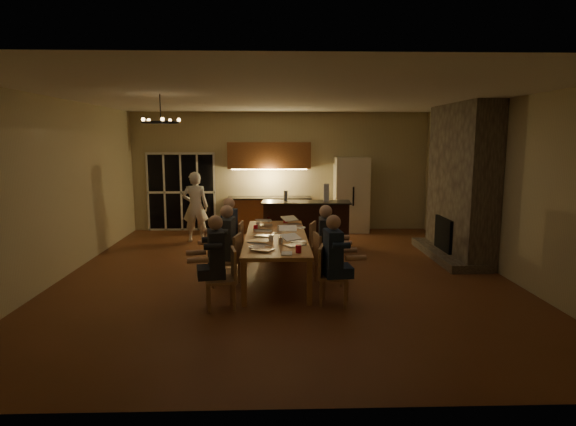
# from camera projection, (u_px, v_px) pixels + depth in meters

# --- Properties ---
(floor) EXTENTS (9.00, 9.00, 0.00)m
(floor) POSITION_uv_depth(u_px,v_px,m) (284.00, 274.00, 8.91)
(floor) COLOR brown
(floor) RESTS_ON ground
(back_wall) EXTENTS (8.00, 0.04, 3.20)m
(back_wall) POSITION_uv_depth(u_px,v_px,m) (280.00, 172.00, 13.13)
(back_wall) COLOR #C0B488
(back_wall) RESTS_ON ground
(left_wall) EXTENTS (0.04, 9.00, 3.20)m
(left_wall) POSITION_uv_depth(u_px,v_px,m) (58.00, 189.00, 8.54)
(left_wall) COLOR #C0B488
(left_wall) RESTS_ON ground
(right_wall) EXTENTS (0.04, 9.00, 3.20)m
(right_wall) POSITION_uv_depth(u_px,v_px,m) (504.00, 188.00, 8.79)
(right_wall) COLOR #C0B488
(right_wall) RESTS_ON ground
(ceiling) EXTENTS (8.00, 9.00, 0.04)m
(ceiling) POSITION_uv_depth(u_px,v_px,m) (284.00, 96.00, 8.42)
(ceiling) COLOR white
(ceiling) RESTS_ON back_wall
(french_doors) EXTENTS (1.86, 0.08, 2.10)m
(french_doors) POSITION_uv_depth(u_px,v_px,m) (181.00, 192.00, 13.08)
(french_doors) COLOR black
(french_doors) RESTS_ON ground
(fireplace) EXTENTS (0.58, 2.50, 3.20)m
(fireplace) POSITION_uv_depth(u_px,v_px,m) (461.00, 182.00, 9.96)
(fireplace) COLOR #6A6153
(fireplace) RESTS_ON ground
(kitchenette) EXTENTS (2.24, 0.68, 2.40)m
(kitchenette) POSITION_uv_depth(u_px,v_px,m) (269.00, 187.00, 12.86)
(kitchenette) COLOR brown
(kitchenette) RESTS_ON ground
(refrigerator) EXTENTS (0.90, 0.68, 2.00)m
(refrigerator) POSITION_uv_depth(u_px,v_px,m) (351.00, 195.00, 12.91)
(refrigerator) COLOR beige
(refrigerator) RESTS_ON ground
(dining_table) EXTENTS (1.10, 3.27, 0.75)m
(dining_table) POSITION_uv_depth(u_px,v_px,m) (276.00, 256.00, 8.74)
(dining_table) COLOR tan
(dining_table) RESTS_ON ground
(bar_island) EXTENTS (2.05, 0.80, 1.08)m
(bar_island) POSITION_uv_depth(u_px,v_px,m) (306.00, 225.00, 11.00)
(bar_island) COLOR black
(bar_island) RESTS_ON ground
(chair_left_near) EXTENTS (0.52, 0.52, 0.89)m
(chair_left_near) POSITION_uv_depth(u_px,v_px,m) (220.00, 279.00, 7.07)
(chair_left_near) COLOR tan
(chair_left_near) RESTS_ON ground
(chair_left_mid) EXTENTS (0.51, 0.51, 0.89)m
(chair_left_mid) POSITION_uv_depth(u_px,v_px,m) (226.00, 260.00, 8.15)
(chair_left_mid) COLOR tan
(chair_left_mid) RESTS_ON ground
(chair_left_far) EXTENTS (0.47, 0.47, 0.89)m
(chair_left_far) POSITION_uv_depth(u_px,v_px,m) (231.00, 245.00, 9.36)
(chair_left_far) COLOR tan
(chair_left_far) RESTS_ON ground
(chair_right_near) EXTENTS (0.53, 0.53, 0.89)m
(chair_right_near) POSITION_uv_depth(u_px,v_px,m) (334.00, 275.00, 7.25)
(chair_right_near) COLOR tan
(chair_right_near) RESTS_ON ground
(chair_right_mid) EXTENTS (0.50, 0.50, 0.89)m
(chair_right_mid) POSITION_uv_depth(u_px,v_px,m) (328.00, 259.00, 8.26)
(chair_right_mid) COLOR tan
(chair_right_mid) RESTS_ON ground
(chair_right_far) EXTENTS (0.55, 0.55, 0.89)m
(chair_right_far) POSITION_uv_depth(u_px,v_px,m) (323.00, 246.00, 9.29)
(chair_right_far) COLOR tan
(chair_right_far) RESTS_ON ground
(person_left_near) EXTENTS (0.71, 0.71, 1.38)m
(person_left_near) POSITION_uv_depth(u_px,v_px,m) (216.00, 261.00, 7.12)
(person_left_near) COLOR #24282E
(person_left_near) RESTS_ON ground
(person_right_near) EXTENTS (0.66, 0.66, 1.38)m
(person_right_near) POSITION_uv_depth(u_px,v_px,m) (333.00, 261.00, 7.16)
(person_right_near) COLOR #1A2C43
(person_right_near) RESTS_ON ground
(person_left_mid) EXTENTS (0.67, 0.67, 1.38)m
(person_left_mid) POSITION_uv_depth(u_px,v_px,m) (227.00, 245.00, 8.20)
(person_left_mid) COLOR #373B41
(person_left_mid) RESTS_ON ground
(person_right_mid) EXTENTS (0.64, 0.64, 1.38)m
(person_right_mid) POSITION_uv_depth(u_px,v_px,m) (325.00, 245.00, 8.22)
(person_right_mid) COLOR #24282E
(person_right_mid) RESTS_ON ground
(person_left_far) EXTENTS (0.69, 0.69, 1.38)m
(person_left_far) POSITION_uv_depth(u_px,v_px,m) (230.00, 234.00, 9.21)
(person_left_far) COLOR #1A2C43
(person_left_far) RESTS_ON ground
(standing_person) EXTENTS (0.62, 0.41, 1.71)m
(standing_person) POSITION_uv_depth(u_px,v_px,m) (195.00, 207.00, 11.68)
(standing_person) COLOR silver
(standing_person) RESTS_ON ground
(chandelier) EXTENTS (0.62, 0.62, 0.03)m
(chandelier) POSITION_uv_depth(u_px,v_px,m) (161.00, 122.00, 7.81)
(chandelier) COLOR black
(chandelier) RESTS_ON ceiling
(laptop_a) EXTENTS (0.41, 0.39, 0.23)m
(laptop_a) POSITION_uv_depth(u_px,v_px,m) (262.00, 243.00, 7.55)
(laptop_a) COLOR silver
(laptop_a) RESTS_ON dining_table
(laptop_b) EXTENTS (0.42, 0.41, 0.23)m
(laptop_b) POSITION_uv_depth(u_px,v_px,m) (295.00, 239.00, 7.90)
(laptop_b) COLOR silver
(laptop_b) RESTS_ON dining_table
(laptop_c) EXTENTS (0.36, 0.33, 0.23)m
(laptop_c) POSITION_uv_depth(u_px,v_px,m) (264.00, 230.00, 8.66)
(laptop_c) COLOR silver
(laptop_c) RESTS_ON dining_table
(laptop_d) EXTENTS (0.33, 0.29, 0.23)m
(laptop_d) POSITION_uv_depth(u_px,v_px,m) (288.00, 230.00, 8.67)
(laptop_d) COLOR silver
(laptop_d) RESTS_ON dining_table
(laptop_e) EXTENTS (0.35, 0.31, 0.23)m
(laptop_e) POSITION_uv_depth(u_px,v_px,m) (264.00, 220.00, 9.73)
(laptop_e) COLOR silver
(laptop_e) RESTS_ON dining_table
(laptop_f) EXTENTS (0.42, 0.40, 0.23)m
(laptop_f) POSITION_uv_depth(u_px,v_px,m) (292.00, 220.00, 9.76)
(laptop_f) COLOR silver
(laptop_f) RESTS_ON dining_table
(mug_front) EXTENTS (0.08, 0.08, 0.10)m
(mug_front) POSITION_uv_depth(u_px,v_px,m) (271.00, 238.00, 8.26)
(mug_front) COLOR white
(mug_front) RESTS_ON dining_table
(mug_mid) EXTENTS (0.09, 0.09, 0.10)m
(mug_mid) POSITION_uv_depth(u_px,v_px,m) (280.00, 228.00, 9.19)
(mug_mid) COLOR white
(mug_mid) RESTS_ON dining_table
(mug_back) EXTENTS (0.08, 0.08, 0.10)m
(mug_back) POSITION_uv_depth(u_px,v_px,m) (258.00, 225.00, 9.51)
(mug_back) COLOR white
(mug_back) RESTS_ON dining_table
(redcup_near) EXTENTS (0.09, 0.09, 0.12)m
(redcup_near) POSITION_uv_depth(u_px,v_px,m) (299.00, 249.00, 7.38)
(redcup_near) COLOR red
(redcup_near) RESTS_ON dining_table
(redcup_mid) EXTENTS (0.08, 0.08, 0.12)m
(redcup_mid) POSITION_uv_depth(u_px,v_px,m) (256.00, 228.00, 9.13)
(redcup_mid) COLOR red
(redcup_mid) RESTS_ON dining_table
(redcup_far) EXTENTS (0.09, 0.09, 0.12)m
(redcup_far) POSITION_uv_depth(u_px,v_px,m) (285.00, 220.00, 10.06)
(redcup_far) COLOR red
(redcup_far) RESTS_ON dining_table
(can_silver) EXTENTS (0.07, 0.07, 0.12)m
(can_silver) POSITION_uv_depth(u_px,v_px,m) (280.00, 241.00, 7.98)
(can_silver) COLOR #B2B2B7
(can_silver) RESTS_ON dining_table
(can_cola) EXTENTS (0.06, 0.06, 0.12)m
(can_cola) POSITION_uv_depth(u_px,v_px,m) (269.00, 219.00, 10.11)
(can_cola) COLOR #3F0F0C
(can_cola) RESTS_ON dining_table
(plate_near) EXTENTS (0.27, 0.27, 0.02)m
(plate_near) POSITION_uv_depth(u_px,v_px,m) (299.00, 242.00, 8.15)
(plate_near) COLOR white
(plate_near) RESTS_ON dining_table
(plate_left) EXTENTS (0.26, 0.26, 0.02)m
(plate_left) POSITION_uv_depth(u_px,v_px,m) (257.00, 247.00, 7.74)
(plate_left) COLOR white
(plate_left) RESTS_ON dining_table
(plate_far) EXTENTS (0.22, 0.22, 0.02)m
(plate_far) POSITION_uv_depth(u_px,v_px,m) (300.00, 227.00, 9.46)
(plate_far) COLOR white
(plate_far) RESTS_ON dining_table
(notepad) EXTENTS (0.17, 0.23, 0.01)m
(notepad) POSITION_uv_depth(u_px,v_px,m) (287.00, 253.00, 7.32)
(notepad) COLOR white
(notepad) RESTS_ON dining_table
(bar_bottle) EXTENTS (0.09, 0.09, 0.24)m
(bar_bottle) POSITION_uv_depth(u_px,v_px,m) (286.00, 196.00, 10.99)
(bar_bottle) COLOR #99999E
(bar_bottle) RESTS_ON bar_island
(bar_blender) EXTENTS (0.13, 0.13, 0.40)m
(bar_blender) POSITION_uv_depth(u_px,v_px,m) (326.00, 193.00, 10.92)
(bar_blender) COLOR silver
(bar_blender) RESTS_ON bar_island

